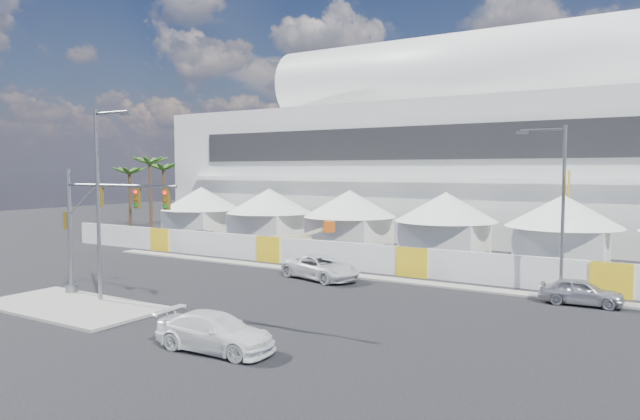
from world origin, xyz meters
The scene contains 15 objects.
ground centered at (0.00, 0.00, 0.00)m, with size 160.00×160.00×0.00m, color black.
median_island centered at (-6.00, -3.00, 0.07)m, with size 10.00×5.00×0.15m, color gray.
stadium centered at (8.71, 41.50, 9.45)m, with size 80.00×24.80×21.98m.
tent_row centered at (0.50, 24.00, 3.15)m, with size 53.40×8.40×5.40m.
hoarding_fence centered at (6.00, 14.50, 1.00)m, with size 70.00×0.25×2.00m, color white.
palm_cluster centered at (-33.46, 29.50, 6.88)m, with size 10.60×10.60×8.55m.
sedan_silver centered at (16.75, 11.63, 0.72)m, with size 4.20×1.69×1.43m, color #B5B4B9.
pickup_curb centered at (1.15, 10.51, 0.79)m, with size 5.66×2.61×1.57m, color silver.
pickup_near centered at (5.28, -4.42, 0.74)m, with size 5.13×2.08×1.49m, color white.
lot_car_a centered at (14.54, 18.48, 0.67)m, with size 4.06×1.42×1.34m, color white.
lot_car_c centered at (-16.78, 19.43, 0.67)m, with size 4.63×1.88×1.34m, color silver.
traffic_mast centered at (-6.86, -1.00, 4.09)m, with size 8.92×0.69×7.12m.
streetlight_median centered at (-5.41, -1.40, 6.05)m, with size 2.84×0.29×10.28m.
streetlight_curb centered at (15.40, 12.50, 5.61)m, with size 2.86×0.64×9.67m.
boom_lift centered at (-5.69, 16.12, 0.85)m, with size 6.43×2.43×3.15m.
Camera 1 is at (20.49, -21.32, 7.20)m, focal length 32.00 mm.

